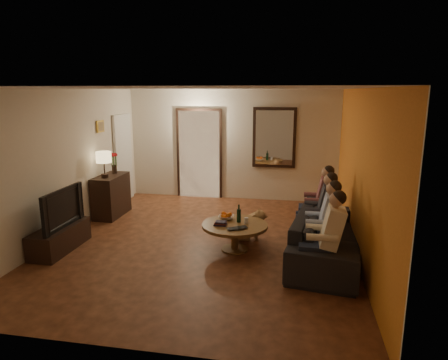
% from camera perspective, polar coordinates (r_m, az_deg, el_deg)
% --- Properties ---
extents(floor, '(5.00, 6.00, 0.01)m').
position_cam_1_polar(floor, '(7.00, -2.89, -8.85)').
color(floor, '#412011').
rests_on(floor, ground).
extents(ceiling, '(5.00, 6.00, 0.01)m').
position_cam_1_polar(ceiling, '(6.52, -3.15, 12.95)').
color(ceiling, white).
rests_on(ceiling, back_wall).
extents(back_wall, '(5.00, 0.02, 2.60)m').
position_cam_1_polar(back_wall, '(9.54, 1.15, 5.01)').
color(back_wall, beige).
rests_on(back_wall, floor).
extents(front_wall, '(5.00, 0.02, 2.60)m').
position_cam_1_polar(front_wall, '(3.88, -13.36, -6.67)').
color(front_wall, beige).
rests_on(front_wall, floor).
extents(left_wall, '(0.02, 6.00, 2.60)m').
position_cam_1_polar(left_wall, '(7.61, -21.68, 2.18)').
color(left_wall, beige).
rests_on(left_wall, floor).
extents(right_wall, '(0.02, 6.00, 2.60)m').
position_cam_1_polar(right_wall, '(6.54, 18.83, 0.82)').
color(right_wall, beige).
rests_on(right_wall, floor).
extents(orange_accent, '(0.01, 6.00, 2.60)m').
position_cam_1_polar(orange_accent, '(6.54, 18.75, 0.82)').
color(orange_accent, orange).
rests_on(orange_accent, right_wall).
extents(kitchen_doorway, '(1.00, 0.06, 2.10)m').
position_cam_1_polar(kitchen_doorway, '(9.72, -3.54, 3.64)').
color(kitchen_doorway, '#FFE0A5').
rests_on(kitchen_doorway, floor).
extents(door_trim, '(1.12, 0.04, 2.22)m').
position_cam_1_polar(door_trim, '(9.71, -3.56, 3.63)').
color(door_trim, black).
rests_on(door_trim, floor).
extents(fridge_glimpse, '(0.45, 0.03, 1.70)m').
position_cam_1_polar(fridge_glimpse, '(9.69, -2.09, 2.73)').
color(fridge_glimpse, silver).
rests_on(fridge_glimpse, floor).
extents(mirror_frame, '(1.00, 0.05, 1.40)m').
position_cam_1_polar(mirror_frame, '(9.37, 7.20, 6.01)').
color(mirror_frame, black).
rests_on(mirror_frame, back_wall).
extents(mirror_glass, '(0.86, 0.02, 1.26)m').
position_cam_1_polar(mirror_glass, '(9.34, 7.19, 5.99)').
color(mirror_glass, white).
rests_on(mirror_glass, back_wall).
extents(white_door, '(0.06, 0.85, 2.04)m').
position_cam_1_polar(white_door, '(9.63, -14.17, 3.02)').
color(white_door, white).
rests_on(white_door, floor).
extents(framed_art, '(0.03, 0.28, 0.24)m').
position_cam_1_polar(framed_art, '(8.65, -17.26, 7.33)').
color(framed_art, '#B28C33').
rests_on(framed_art, left_wall).
extents(art_canvas, '(0.01, 0.22, 0.18)m').
position_cam_1_polar(art_canvas, '(8.64, -17.17, 7.33)').
color(art_canvas, brown).
rests_on(art_canvas, left_wall).
extents(dresser, '(0.45, 0.96, 0.86)m').
position_cam_1_polar(dresser, '(8.65, -15.81, -2.15)').
color(dresser, black).
rests_on(dresser, floor).
extents(table_lamp, '(0.30, 0.30, 0.54)m').
position_cam_1_polar(table_lamp, '(8.31, -16.76, 2.13)').
color(table_lamp, beige).
rests_on(table_lamp, dresser).
extents(flower_vase, '(0.14, 0.14, 0.44)m').
position_cam_1_polar(flower_vase, '(8.71, -15.43, 2.33)').
color(flower_vase, red).
rests_on(flower_vase, dresser).
extents(tv_stand, '(0.45, 1.20, 0.40)m').
position_cam_1_polar(tv_stand, '(7.14, -22.39, -7.67)').
color(tv_stand, black).
rests_on(tv_stand, floor).
extents(tv, '(1.10, 0.14, 0.63)m').
position_cam_1_polar(tv, '(6.99, -22.74, -3.69)').
color(tv, black).
rests_on(tv, tv_stand).
extents(sofa, '(2.60, 1.34, 0.72)m').
position_cam_1_polar(sofa, '(6.48, 14.74, -7.64)').
color(sofa, black).
rests_on(sofa, floor).
extents(person_a, '(0.60, 0.40, 1.20)m').
position_cam_1_polar(person_a, '(5.55, 14.49, -8.47)').
color(person_a, tan).
rests_on(person_a, sofa).
extents(person_b, '(0.60, 0.40, 1.20)m').
position_cam_1_polar(person_b, '(6.11, 14.12, -6.48)').
color(person_b, tan).
rests_on(person_b, sofa).
extents(person_c, '(0.60, 0.40, 1.20)m').
position_cam_1_polar(person_c, '(6.68, 13.81, -4.82)').
color(person_c, tan).
rests_on(person_c, sofa).
extents(person_d, '(0.60, 0.40, 1.20)m').
position_cam_1_polar(person_d, '(7.26, 13.56, -3.42)').
color(person_d, tan).
rests_on(person_d, sofa).
extents(dog, '(0.58, 0.29, 0.56)m').
position_cam_1_polar(dog, '(7.05, 3.33, -6.29)').
color(dog, '#AE7150').
rests_on(dog, floor).
extents(coffee_table, '(1.22, 1.22, 0.45)m').
position_cam_1_polar(coffee_table, '(6.59, 1.55, -8.14)').
color(coffee_table, brown).
rests_on(coffee_table, floor).
extents(bowl, '(0.26, 0.26, 0.06)m').
position_cam_1_polar(bowl, '(6.74, 0.33, -5.35)').
color(bowl, white).
rests_on(bowl, coffee_table).
extents(oranges, '(0.20, 0.20, 0.08)m').
position_cam_1_polar(oranges, '(6.72, 0.33, -4.80)').
color(oranges, '#DC5C12').
rests_on(oranges, bowl).
extents(wine_bottle, '(0.07, 0.07, 0.31)m').
position_cam_1_polar(wine_bottle, '(6.55, 2.14, -4.75)').
color(wine_bottle, black).
rests_on(wine_bottle, coffee_table).
extents(wine_glass, '(0.06, 0.06, 0.10)m').
position_cam_1_polar(wine_glass, '(6.52, 3.20, -5.82)').
color(wine_glass, silver).
rests_on(wine_glass, coffee_table).
extents(book_stack, '(0.20, 0.15, 0.07)m').
position_cam_1_polar(book_stack, '(6.44, -0.52, -6.17)').
color(book_stack, black).
rests_on(book_stack, coffee_table).
extents(laptop, '(0.39, 0.35, 0.03)m').
position_cam_1_polar(laptop, '(6.23, 2.08, -7.05)').
color(laptop, black).
rests_on(laptop, coffee_table).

